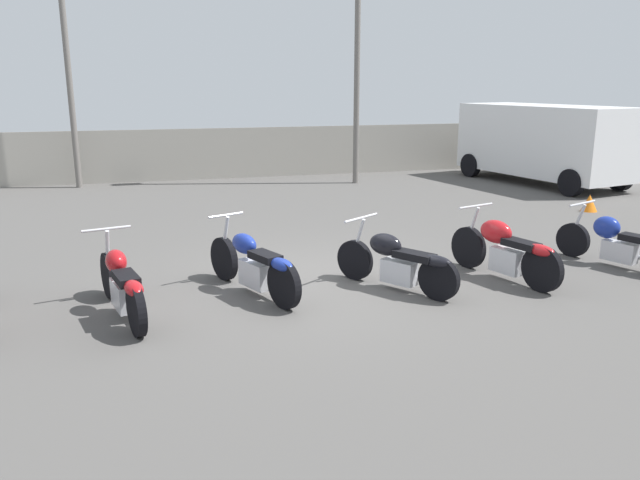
% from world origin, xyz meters
% --- Properties ---
extents(ground_plane, '(60.00, 60.00, 0.00)m').
position_xyz_m(ground_plane, '(0.00, 0.00, 0.00)').
color(ground_plane, '#514F4C').
extents(fence_back, '(40.00, 0.04, 1.50)m').
position_xyz_m(fence_back, '(0.00, 10.43, 0.75)').
color(fence_back, '#9E998E').
rests_on(fence_back, ground_plane).
extents(light_pole_left, '(0.70, 0.35, 8.34)m').
position_xyz_m(light_pole_left, '(-4.06, 9.87, 4.87)').
color(light_pole_left, slate).
rests_on(light_pole_left, ground_plane).
extents(motorcycle_slot_1, '(0.77, 2.10, 0.99)m').
position_xyz_m(motorcycle_slot_1, '(-2.70, -0.68, 0.41)').
color(motorcycle_slot_1, black).
rests_on(motorcycle_slot_1, ground_plane).
extents(motorcycle_slot_2, '(0.97, 2.04, 1.01)m').
position_xyz_m(motorcycle_slot_2, '(-0.99, -0.30, 0.42)').
color(motorcycle_slot_2, black).
rests_on(motorcycle_slot_2, ground_plane).
extents(motorcycle_slot_3, '(1.24, 1.72, 0.96)m').
position_xyz_m(motorcycle_slot_3, '(0.96, -0.67, 0.41)').
color(motorcycle_slot_3, black).
rests_on(motorcycle_slot_3, ground_plane).
extents(motorcycle_slot_4, '(0.85, 1.98, 1.02)m').
position_xyz_m(motorcycle_slot_4, '(2.66, -0.65, 0.45)').
color(motorcycle_slot_4, black).
rests_on(motorcycle_slot_4, ground_plane).
extents(motorcycle_slot_5, '(1.00, 1.91, 0.93)m').
position_xyz_m(motorcycle_slot_5, '(4.72, -0.58, 0.40)').
color(motorcycle_slot_5, black).
rests_on(motorcycle_slot_5, ground_plane).
extents(parked_van, '(2.90, 5.32, 2.20)m').
position_xyz_m(parked_van, '(8.61, 7.00, 1.22)').
color(parked_van, white).
rests_on(parked_van, ground_plane).
extents(traffic_cone_near, '(0.36, 0.36, 0.37)m').
position_xyz_m(traffic_cone_near, '(7.26, 3.22, 0.19)').
color(traffic_cone_near, orange).
rests_on(traffic_cone_near, ground_plane).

